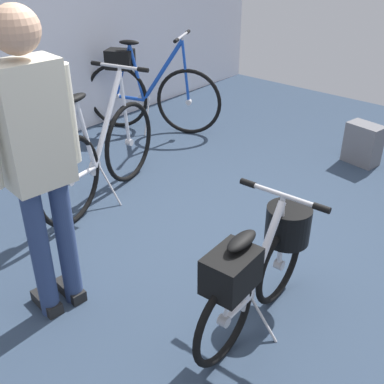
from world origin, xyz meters
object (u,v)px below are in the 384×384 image
(visitor_near_wall, at_px, (37,156))
(folding_bike_foreground, at_px, (260,263))
(display_bike_left, at_px, (101,156))
(display_bike_right, at_px, (146,89))
(backpack_on_floor, at_px, (363,144))

(visitor_near_wall, bearing_deg, folding_bike_foreground, -55.87)
(folding_bike_foreground, height_order, visitor_near_wall, visitor_near_wall)
(display_bike_left, bearing_deg, visitor_near_wall, -141.78)
(display_bike_right, height_order, backpack_on_floor, display_bike_right)
(visitor_near_wall, bearing_deg, backpack_on_floor, -10.02)
(display_bike_right, distance_m, visitor_near_wall, 2.90)
(folding_bike_foreground, distance_m, display_bike_right, 3.09)
(folding_bike_foreground, bearing_deg, display_bike_left, 78.46)
(display_bike_right, bearing_deg, backpack_on_floor, -71.33)
(display_bike_left, xyz_separation_m, backpack_on_floor, (2.06, -1.33, -0.20))
(display_bike_right, relative_size, visitor_near_wall, 0.81)
(display_bike_left, bearing_deg, folding_bike_foreground, -101.54)
(display_bike_left, bearing_deg, backpack_on_floor, -32.89)
(folding_bike_foreground, xyz_separation_m, visitor_near_wall, (-0.65, 0.96, 0.58))
(backpack_on_floor, bearing_deg, visitor_near_wall, 169.98)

